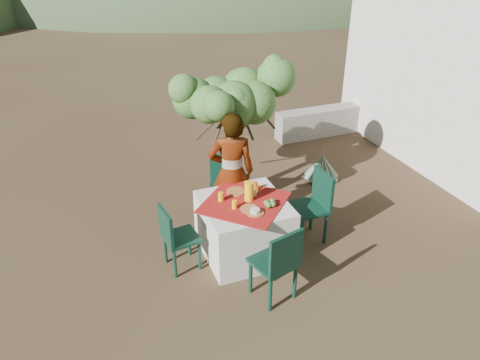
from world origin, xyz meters
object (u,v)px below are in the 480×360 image
Objects in this scene: agave at (322,168)px; juice_pitcher at (249,191)px; table at (244,228)px; shrub_tree at (238,104)px; chair_far at (224,183)px; chair_right at (314,203)px; chair_near at (278,262)px; chair_left at (175,236)px; person at (231,173)px.

agave is 2.39m from juice_pitcher.
table is 1.89m from shrub_tree.
chair_far is 0.91× the size of chair_right.
chair_near reaches higher than chair_left.
juice_pitcher is at bearing 20.93° from table.
person is 0.91× the size of shrub_tree.
chair_right is 3.98× the size of juice_pitcher.
juice_pitcher is (0.07, 0.03, 0.51)m from table.
shrub_tree is 1.61m from juice_pitcher.
chair_near is at bearing -47.39° from chair_right.
chair_left is 0.88× the size of chair_right.
shrub_tree is (0.42, 0.85, 0.62)m from person.
chair_left is 3.50× the size of juice_pitcher.
chair_near is 1.55× the size of agave.
chair_far reaches higher than table.
chair_near is at bearing -70.47° from chair_far.
shrub_tree reaches higher than chair_far.
chair_near reaches higher than agave.
agave is at bearing -4.17° from shrub_tree.
chair_right reaches higher than chair_far.
juice_pitcher is at bearing -107.05° from chair_near.
shrub_tree is at bearing -114.89° from chair_near.
table is 0.78m from person.
table is at bearing -144.67° from agave.
person is (0.04, 1.56, 0.32)m from chair_near.
chair_far reaches higher than agave.
chair_left is at bearing 179.58° from table.
shrub_tree reaches higher than person.
chair_right is at bearing -124.52° from agave.
table is at bearing -159.07° from juice_pitcher.
chair_near is 1.59m from person.
agave is 2.50× the size of juice_pitcher.
chair_left is at bearing -60.34° from chair_near.
table is 2.37m from agave.
chair_left is at bearing -178.74° from juice_pitcher.
agave is at bearing 35.33° from table.
person is 2.75× the size of agave.
agave is at bearing -71.69° from chair_left.
juice_pitcher is at bearing 105.98° from person.
chair_far is 0.53× the size of person.
shrub_tree is at bearing 74.35° from juice_pitcher.
person is 6.87× the size of juice_pitcher.
chair_right is at bearing -98.62° from chair_left.
shrub_tree reaches higher than chair_right.
chair_right is 1.73m from agave.
chair_near is (-0.06, -1.94, 0.03)m from chair_far.
chair_left is 3.14m from agave.
agave is (1.87, 0.75, -0.64)m from person.
table is 1.36× the size of chair_near.
chair_near is 1.32m from chair_left.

